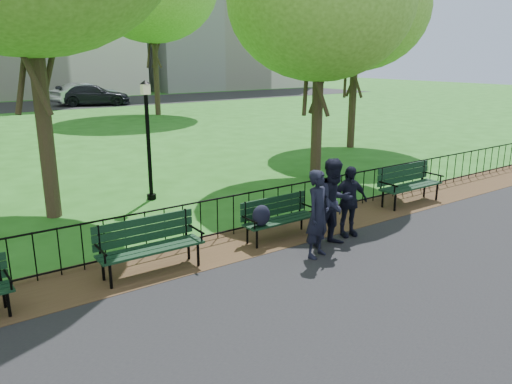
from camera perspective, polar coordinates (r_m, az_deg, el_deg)
ground at (r=9.95m, az=8.69°, el=-6.96°), size 120.00×120.00×0.00m
asphalt_path at (r=8.12m, az=26.01°, el=-13.77°), size 60.00×9.20×0.01m
dirt_strip at (r=10.99m, az=3.26°, el=-4.53°), size 60.00×1.60×0.01m
far_street at (r=42.22m, az=-26.71°, el=8.65°), size 70.00×9.00×0.01m
iron_fence at (r=11.21m, az=1.71°, el=-1.50°), size 24.06×0.06×1.00m
park_bench_main at (r=10.25m, az=1.65°, el=-2.57°), size 1.68×0.53×0.95m
park_bench_left_a at (r=9.03m, az=-12.19°, el=-5.34°), size 1.89×0.60×1.07m
park_bench_right_a at (r=13.52m, az=16.97°, el=1.34°), size 1.95×0.61×1.10m
lamppost at (r=13.38m, az=-12.23°, el=6.27°), size 0.28×0.28×3.15m
tree_near_e at (r=15.51m, az=7.41°, el=20.92°), size 5.47×5.47×7.62m
tree_mid_e at (r=21.32m, az=11.49°, el=19.87°), size 5.72×5.72×7.98m
person_left at (r=9.48m, az=7.12°, el=-2.51°), size 0.71×0.56×1.70m
person_mid at (r=10.06m, az=8.92°, el=-1.21°), size 0.90×0.52×1.80m
person_right at (r=10.71m, az=10.52°, el=-1.05°), size 0.95×0.58×1.52m
sedan_silver at (r=42.09m, az=-18.94°, el=10.57°), size 5.28×2.72×1.66m
sedan_dark at (r=41.17m, az=-18.03°, el=10.48°), size 5.76×3.80×1.55m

